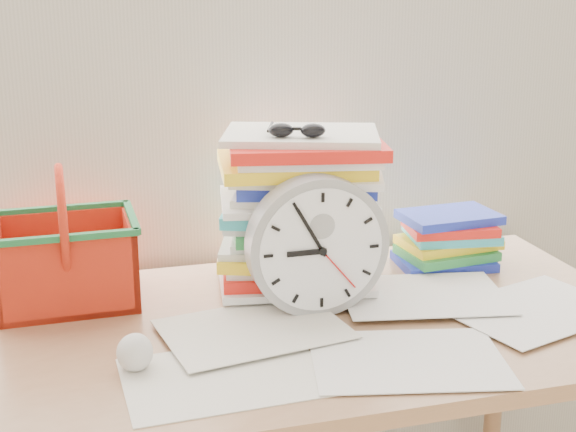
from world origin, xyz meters
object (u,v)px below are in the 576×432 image
object	(u,v)px
desk	(279,359)
basket	(64,237)
paper_stack	(299,211)
clock	(317,246)
book_stack	(448,239)

from	to	relation	value
desk	basket	xyz separation A→B (m)	(-0.37, 0.21, 0.21)
desk	paper_stack	bearing A→B (deg)	62.60
paper_stack	clock	distance (m)	0.14
clock	book_stack	distance (m)	0.41
desk	book_stack	size ratio (longest dim) A/B	5.98
clock	book_stack	world-z (taller)	clock
desk	clock	size ratio (longest dim) A/B	5.23
clock	desk	bearing A→B (deg)	-160.86
clock	basket	xyz separation A→B (m)	(-0.45, 0.18, 0.00)
paper_stack	book_stack	distance (m)	0.37
desk	paper_stack	size ratio (longest dim) A/B	4.31
desk	book_stack	distance (m)	0.51
clock	basket	bearing A→B (deg)	158.39
book_stack	basket	distance (m)	0.82
paper_stack	clock	xyz separation A→B (m)	(-0.01, -0.14, -0.03)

